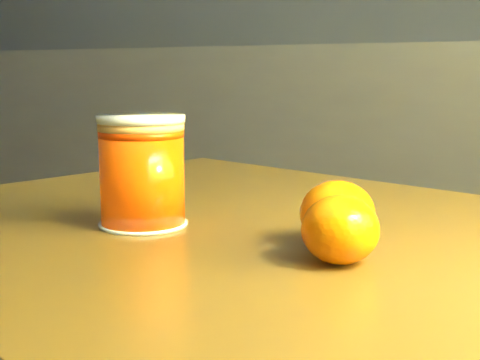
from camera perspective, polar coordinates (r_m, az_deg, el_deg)
The scene contains 5 objects.
kitchen_counter at distance 2.33m, azimuth -0.57°, elevation -0.02°, with size 3.15×0.60×0.90m, color #48494D.
table at distance 0.66m, azimuth 3.83°, elevation -11.93°, with size 1.02×0.81×0.68m.
juice_glass at distance 0.67m, azimuth -8.35°, elevation 0.72°, with size 0.09×0.09×0.11m.
orange_front at distance 0.59m, azimuth 8.31°, elevation -2.84°, with size 0.07×0.07×0.06m, color orange.
orange_back at distance 0.54m, azimuth 8.55°, elevation -4.21°, with size 0.06×0.06×0.06m, color orange.
Camera 1 is at (1.24, -0.49, 0.84)m, focal length 50.00 mm.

